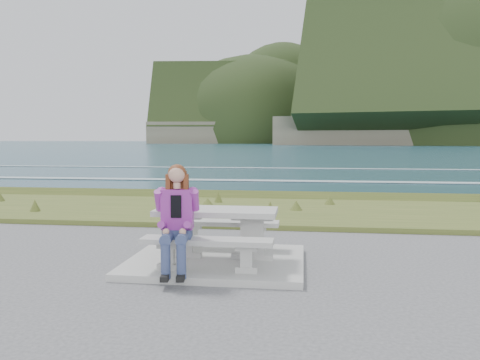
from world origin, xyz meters
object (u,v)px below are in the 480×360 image
at_px(bench_seaward, 224,227).
at_px(seated_woman, 176,234).
at_px(picnic_table, 216,220).
at_px(bench_landward, 207,246).

bearing_deg(bench_seaward, seated_woman, -104.18).
bearing_deg(picnic_table, bench_seaward, 90.00).
distance_m(picnic_table, bench_landward, 0.74).
bearing_deg(seated_woman, bench_seaward, 68.37).
bearing_deg(bench_landward, seated_woman, -160.54).
height_order(bench_landward, seated_woman, seated_woman).
xyz_separation_m(picnic_table, bench_seaward, (0.00, 0.70, -0.23)).
distance_m(picnic_table, bench_seaward, 0.74).
height_order(bench_landward, bench_seaward, same).
height_order(picnic_table, bench_seaward, picnic_table).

